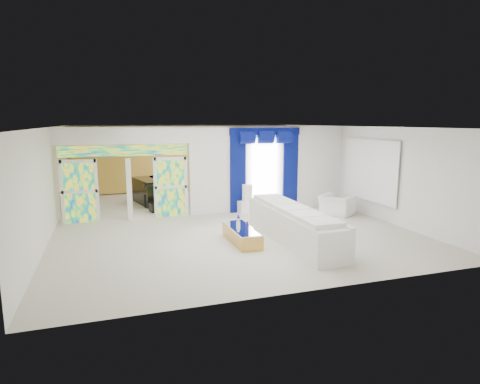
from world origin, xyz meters
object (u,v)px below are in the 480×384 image
object	(u,v)px
white_sofa	(293,226)
console_table	(255,206)
coffee_table	(242,235)
armchair	(337,205)
grand_piano	(158,191)

from	to	relation	value
white_sofa	console_table	bearing A→B (deg)	85.56
coffee_table	armchair	distance (m)	4.62
coffee_table	grand_piano	size ratio (longest dim) A/B	0.90
coffee_table	console_table	size ratio (longest dim) A/B	1.37
white_sofa	console_table	size ratio (longest dim) A/B	3.47
white_sofa	grand_piano	size ratio (longest dim) A/B	2.27
coffee_table	armchair	bearing A→B (deg)	26.63
coffee_table	white_sofa	bearing A→B (deg)	-12.53
white_sofa	console_table	world-z (taller)	white_sofa
coffee_table	console_table	world-z (taller)	console_table
grand_piano	armchair	bearing A→B (deg)	-49.03
white_sofa	coffee_table	bearing A→B (deg)	167.05
armchair	grand_piano	distance (m)	6.91
white_sofa	console_table	xyz separation A→B (m)	(0.26, 3.64, -0.20)
console_table	grand_piano	bearing A→B (deg)	137.88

